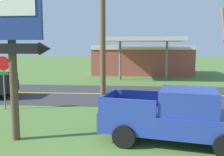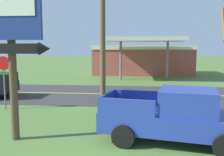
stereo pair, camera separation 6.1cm
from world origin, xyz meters
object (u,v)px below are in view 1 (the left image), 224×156
utility_pole (103,11)px  gas_station (142,59)px  motel_sign (11,24)px  stop_sign (3,73)px  pickup_blue_parked_on_lawn (177,116)px

utility_pole → gas_station: size_ratio=0.80×
motel_sign → gas_station: 24.40m
stop_sign → gas_station: (7.93, 19.22, -0.08)m
motel_sign → stop_sign: (-2.79, 4.52, -2.19)m
motel_sign → stop_sign: bearing=121.7°
motel_sign → stop_sign: size_ratio=2.15×
motel_sign → gas_station: (5.14, 23.74, -2.28)m
motel_sign → gas_station: size_ratio=0.53×
stop_sign → utility_pole: 6.49m
utility_pole → pickup_blue_parked_on_lawn: bearing=-44.5°
gas_station → motel_sign: bearing=-102.2°
stop_sign → gas_station: size_ratio=0.25×
stop_sign → utility_pole: (5.60, -1.23, 3.05)m
motel_sign → stop_sign: 5.75m
motel_sign → gas_station: motel_sign is taller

